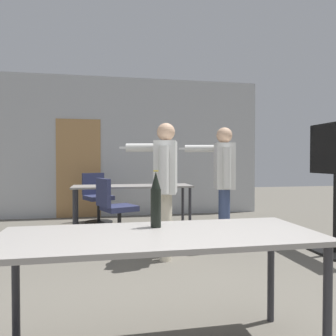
{
  "coord_description": "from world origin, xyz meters",
  "views": [
    {
      "loc": [
        -0.56,
        -1.5,
        1.19
      ],
      "look_at": [
        0.17,
        2.3,
        1.1
      ],
      "focal_mm": 35.0,
      "sensor_mm": 36.0,
      "label": 1
    }
  ],
  "objects": [
    {
      "name": "office_chair_side_rolled",
      "position": [
        -0.42,
        3.51,
        0.43
      ],
      "size": [
        0.65,
        0.61,
        0.92
      ],
      "rotation": [
        0.0,
        0.0,
        5.1
      ],
      "color": "black",
      "rests_on": "ground_plane"
    },
    {
      "name": "person_near_casual",
      "position": [
        1.06,
        2.83,
        0.99
      ],
      "size": [
        0.73,
        0.75,
        1.65
      ],
      "rotation": [
        0.0,
        0.0,
        1.35
      ],
      "color": "#3D4C75",
      "rests_on": "ground_plane"
    },
    {
      "name": "person_right_polo",
      "position": [
        0.15,
        2.39,
        0.98
      ],
      "size": [
        0.72,
        0.79,
        1.64
      ],
      "rotation": [
        0.0,
        0.0,
        1.3
      ],
      "color": "beige",
      "rests_on": "ground_plane"
    },
    {
      "name": "tv_screen",
      "position": [
        2.3,
        2.14,
        1.04
      ],
      "size": [
        0.44,
        1.02,
        1.68
      ],
      "rotation": [
        0.0,
        0.0,
        -1.57
      ],
      "color": "black",
      "rests_on": "ground_plane"
    },
    {
      "name": "back_wall",
      "position": [
        -0.03,
        5.6,
        1.47
      ],
      "size": [
        5.7,
        0.12,
        2.96
      ],
      "color": "#B2B5B7",
      "rests_on": "ground_plane"
    },
    {
      "name": "office_chair_far_right",
      "position": [
        -0.71,
        4.89,
        0.45
      ],
      "size": [
        0.62,
        0.66,
        0.94
      ],
      "rotation": [
        0.0,
        0.0,
        3.56
      ],
      "color": "black",
      "rests_on": "ground_plane"
    },
    {
      "name": "conference_table_far",
      "position": [
        -0.09,
        4.16,
        0.68
      ],
      "size": [
        2.03,
        0.65,
        0.76
      ],
      "color": "gray",
      "rests_on": "ground_plane"
    },
    {
      "name": "conference_table_near",
      "position": [
        -0.24,
        0.4,
        0.69
      ],
      "size": [
        1.89,
        0.75,
        0.76
      ],
      "color": "gray",
      "rests_on": "ground_plane"
    },
    {
      "name": "beer_bottle",
      "position": [
        -0.24,
        0.58,
        0.93
      ],
      "size": [
        0.07,
        0.07,
        0.37
      ],
      "color": "black",
      "rests_on": "conference_table_near"
    }
  ]
}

